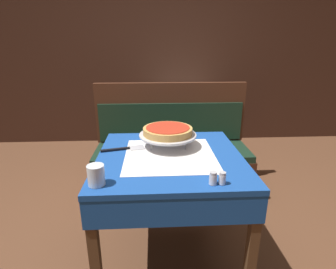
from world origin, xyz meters
The scene contains 13 objects.
ground_plane centered at (0.00, 0.00, 0.00)m, with size 14.00×14.00×0.00m, color brown.
dining_table_front centered at (0.00, 0.00, 0.65)m, with size 0.86×0.86×0.76m.
dining_table_rear centered at (0.32, 1.85, 0.65)m, with size 0.82×0.82×0.75m.
booth_bench centered at (0.08, 0.89, 0.31)m, with size 1.46×0.51×1.04m.
back_wall_panel centered at (0.00, 2.39, 1.20)m, with size 6.00×0.04×2.40m, color #3D2319.
pizza_pan_stand centered at (-0.01, 0.14, 0.83)m, with size 0.36×0.36×0.08m.
deep_dish_pizza centered at (-0.01, 0.14, 0.86)m, with size 0.31×0.31×0.05m.
pizza_server centered at (-0.28, 0.10, 0.76)m, with size 0.27×0.11×0.01m.
water_glass_near centered at (-0.36, -0.33, 0.80)m, with size 0.08×0.08×0.10m.
salt_shaker centered at (0.18, -0.36, 0.79)m, with size 0.04×0.04×0.06m.
pepper_shaker centered at (0.22, -0.36, 0.79)m, with size 0.03×0.03×0.06m.
napkin_holder centered at (0.00, 0.38, 0.80)m, with size 0.10×0.05×0.09m.
condiment_caddy centered at (0.44, 1.84, 0.79)m, with size 0.12×0.12×0.15m.
Camera 1 is at (-0.09, -1.44, 1.37)m, focal length 28.00 mm.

